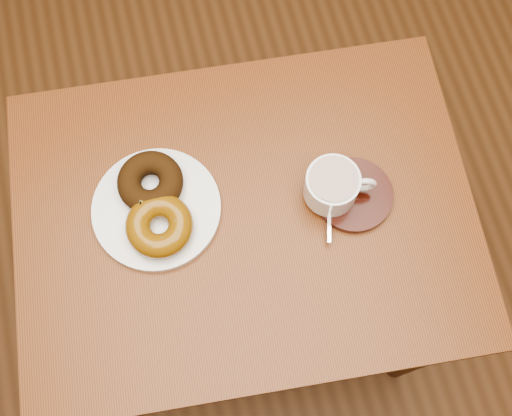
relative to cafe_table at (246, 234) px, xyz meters
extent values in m
plane|color=brown|center=(-0.09, -0.01, -0.63)|extent=(6.00, 6.00, 0.00)
cube|color=brown|center=(0.00, 0.00, 0.10)|extent=(0.85, 0.66, 0.03)
cylinder|color=#442513|center=(-0.38, -0.23, -0.27)|extent=(0.04, 0.04, 0.72)
cylinder|color=#442513|center=(0.33, -0.29, -0.27)|extent=(0.04, 0.04, 0.72)
cylinder|color=#442513|center=(-0.33, 0.29, -0.27)|extent=(0.04, 0.04, 0.72)
cylinder|color=#442513|center=(0.38, 0.23, -0.27)|extent=(0.04, 0.04, 0.72)
cylinder|color=white|center=(-0.15, 0.05, 0.13)|extent=(0.28, 0.28, 0.01)
torus|color=black|center=(-0.14, 0.09, 0.15)|extent=(0.12, 0.12, 0.04)
torus|color=#80520E|center=(-0.14, 0.01, 0.15)|extent=(0.15, 0.15, 0.04)
cube|color=brown|center=(-0.11, 0.01, 0.17)|extent=(0.01, 0.00, 0.00)
cube|color=brown|center=(-0.11, 0.02, 0.17)|extent=(0.01, 0.01, 0.00)
cube|color=brown|center=(-0.13, 0.04, 0.17)|extent=(0.01, 0.01, 0.00)
cube|color=brown|center=(-0.15, 0.04, 0.17)|extent=(0.01, 0.01, 0.00)
cube|color=brown|center=(-0.17, 0.03, 0.17)|extent=(0.01, 0.01, 0.00)
cube|color=brown|center=(-0.18, 0.02, 0.17)|extent=(0.01, 0.01, 0.00)
cube|color=brown|center=(-0.18, 0.00, 0.17)|extent=(0.01, 0.01, 0.00)
cube|color=brown|center=(-0.17, -0.02, 0.17)|extent=(0.01, 0.01, 0.00)
cube|color=brown|center=(-0.15, -0.03, 0.17)|extent=(0.01, 0.01, 0.00)
cube|color=brown|center=(-0.13, -0.03, 0.17)|extent=(0.01, 0.01, 0.00)
cube|color=brown|center=(-0.11, -0.01, 0.17)|extent=(0.01, 0.01, 0.00)
cylinder|color=black|center=(0.19, -0.01, 0.13)|extent=(0.14, 0.14, 0.01)
cylinder|color=white|center=(0.15, 0.00, 0.16)|extent=(0.09, 0.09, 0.06)
cylinder|color=brown|center=(0.15, 0.00, 0.20)|extent=(0.08, 0.08, 0.00)
torus|color=white|center=(0.20, -0.01, 0.17)|extent=(0.04, 0.02, 0.04)
ellipsoid|color=silver|center=(0.15, 0.00, 0.14)|extent=(0.02, 0.03, 0.01)
cube|color=silver|center=(0.14, -0.05, 0.14)|extent=(0.03, 0.08, 0.00)
camera|label=1|loc=(-0.07, -0.34, 1.17)|focal=45.00mm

